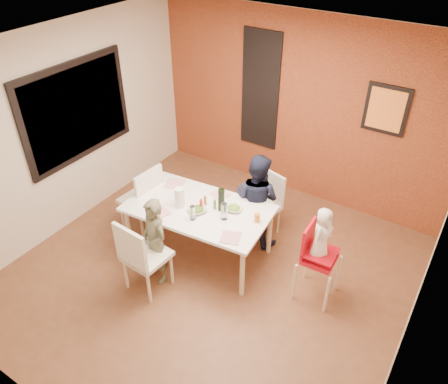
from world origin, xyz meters
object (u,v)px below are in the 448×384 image
Objects in this scene: child_far at (256,200)px; wine_bottle at (221,200)px; toddler at (322,234)px; high_chair at (316,255)px; dining_table at (198,212)px; child_near at (155,242)px; chair_left at (144,197)px; chair_far at (266,200)px; chair_near at (140,255)px; paper_towel_roll at (180,198)px.

child_far is 4.35× the size of wine_bottle.
high_chair is at bearing 98.92° from toddler.
toddler reaches higher than dining_table.
child_near is 0.92m from wine_bottle.
high_chair is 0.31m from toddler.
dining_table is 1.83× the size of chair_left.
child_far reaches higher than high_chair.
high_chair reaches higher than chair_far.
chair_far is at bearing -106.66° from chair_near.
child_near is (-0.17, -0.64, -0.10)m from dining_table.
paper_towel_roll reaches higher than high_chair.
high_chair is (1.50, 0.14, -0.08)m from dining_table.
chair_far is 1.33m from toddler.
dining_table is 1.55m from toddler.
chair_near is 1.54× the size of toddler.
paper_towel_roll is at bearing 49.53° from child_far.
wine_bottle is at bearing 100.70° from chair_left.
chair_far is at bearing 60.64° from dining_table.
dining_table is 2.06× the size of chair_far.
paper_towel_roll is (-0.46, -0.21, -0.02)m from wine_bottle.
chair_near is at bearing 43.20° from chair_left.
chair_near reaches higher than dining_table.
toddler reaches higher than child_near.
high_chair is at bearing 5.33° from dining_table.
chair_far reaches higher than dining_table.
wine_bottle reaches higher than chair_near.
wine_bottle is (-0.22, -0.76, 0.38)m from chair_far.
high_chair is 3.72× the size of paper_towel_roll.
toddler is at bearing 1.38° from wine_bottle.
wine_bottle is at bearing 22.95° from dining_table.
chair_left is 1.55× the size of toddler.
child_far is (0.47, 0.63, -0.02)m from dining_table.
child_far is (-1.04, 0.49, 0.06)m from high_chair.
toddler is at bearing 5.32° from dining_table.
child_near is at bearing 119.26° from toddler.
child_near is at bearing -104.51° from dining_table.
chair_near is 1.12× the size of chair_far.
toddler reaches higher than wine_bottle.
toddler is (0.03, 0.00, 0.31)m from high_chair.
high_chair is 1.74m from paper_towel_roll.
wine_bottle is (0.44, 1.00, 0.32)m from chair_near.
wine_bottle is at bearing 70.42° from child_far.
chair_near is at bearing -100.93° from dining_table.
high_chair is at bearing 156.45° from child_far.
chair_left is 0.89× the size of child_near.
dining_table is 1.42× the size of child_far.
chair_near is at bearing -94.89° from chair_far.
dining_table is 1.51m from high_chair.
chair_left is at bearing -47.10° from chair_near.
paper_towel_roll is at bearing 110.41° from child_near.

